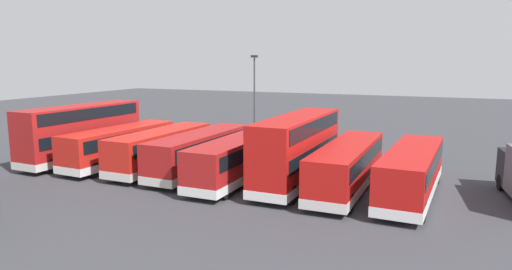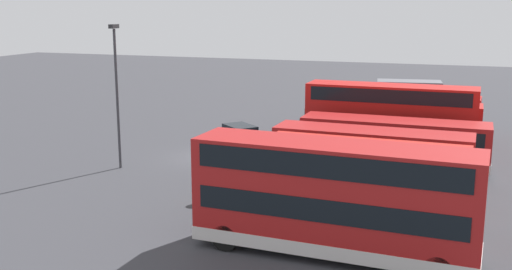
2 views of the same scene
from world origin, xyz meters
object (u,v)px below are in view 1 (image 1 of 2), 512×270
object	(u,v)px
bus_double_decker_third	(298,148)
bus_single_deck_fifth	(200,151)
bus_double_decker_far_end	(82,131)
bus_single_deck_fourth	(239,157)
bus_single_deck_seventh	(120,145)
waste_bin_yellow	(178,144)
car_hatchback_silver	(320,146)
lamp_post_tall	(254,91)
bus_single_deck_sixth	(161,148)
bus_single_deck_second	(347,165)
bus_single_deck_near_end	(412,171)

from	to	relation	value
bus_double_decker_third	bus_single_deck_fifth	xyz separation A→B (m)	(7.42, -0.06, -0.83)
bus_double_decker_far_end	bus_single_deck_fourth	bearing A→B (deg)	177.73
bus_single_deck_seventh	waste_bin_yellow	size ratio (longest dim) A/B	11.10
bus_single_deck_fifth	bus_double_decker_far_end	xyz separation A→B (m)	(10.89, 0.23, 0.83)
bus_double_decker_far_end	waste_bin_yellow	distance (m)	8.82
car_hatchback_silver	lamp_post_tall	distance (m)	10.40
bus_single_deck_seventh	bus_double_decker_far_end	size ratio (longest dim) A/B	0.94
bus_single_deck_fifth	bus_single_deck_sixth	world-z (taller)	same
bus_double_decker_third	bus_single_deck_fourth	world-z (taller)	bus_double_decker_third
bus_single_deck_second	waste_bin_yellow	size ratio (longest dim) A/B	12.17
bus_double_decker_third	lamp_post_tall	size ratio (longest dim) A/B	1.30
bus_single_deck_second	bus_double_decker_third	size ratio (longest dim) A/B	1.03
bus_single_deck_near_end	bus_single_deck_fourth	bearing A→B (deg)	2.83
bus_single_deck_sixth	lamp_post_tall	xyz separation A→B (m)	(-1.09, -15.04, 3.39)
bus_single_deck_fourth	waste_bin_yellow	bearing A→B (deg)	-38.44
bus_single_deck_sixth	waste_bin_yellow	distance (m)	8.20
bus_single_deck_fourth	lamp_post_tall	size ratio (longest dim) A/B	1.30
bus_single_deck_sixth	bus_single_deck_near_end	bearing A→B (deg)	179.86
bus_single_deck_second	bus_single_deck_seventh	size ratio (longest dim) A/B	1.10
bus_single_deck_fourth	car_hatchback_silver	bearing A→B (deg)	-103.19
car_hatchback_silver	bus_single_deck_second	bearing A→B (deg)	113.96
bus_double_decker_third	bus_single_deck_fifth	size ratio (longest dim) A/B	1.02
bus_single_deck_second	bus_single_deck_fourth	bearing A→B (deg)	4.82
lamp_post_tall	bus_double_decker_far_end	bearing A→B (deg)	59.99
bus_single_deck_second	bus_double_decker_third	bearing A→B (deg)	-2.21
bus_single_deck_fifth	car_hatchback_silver	bearing A→B (deg)	-120.74
bus_single_deck_seventh	car_hatchback_silver	world-z (taller)	bus_single_deck_seventh
bus_single_deck_sixth	bus_single_deck_second	bearing A→B (deg)	-179.93
bus_single_deck_near_end	bus_double_decker_far_end	size ratio (longest dim) A/B	1.01
bus_double_decker_far_end	bus_single_deck_sixth	bearing A→B (deg)	-179.82
bus_single_deck_seventh	bus_double_decker_far_end	xyz separation A→B (m)	(3.84, -0.07, 0.83)
car_hatchback_silver	lamp_post_tall	size ratio (longest dim) A/B	0.49
bus_single_deck_near_end	bus_double_decker_third	size ratio (longest dim) A/B	1.01
car_hatchback_silver	bus_single_deck_seventh	bearing A→B (deg)	38.79
bus_single_deck_sixth	lamp_post_tall	distance (m)	15.45
waste_bin_yellow	bus_single_deck_fourth	bearing A→B (deg)	141.56
bus_single_deck_fifth	bus_double_decker_far_end	world-z (taller)	bus_double_decker_far_end
bus_single_deck_near_end	bus_single_deck_seventh	distance (m)	21.67
bus_single_deck_fourth	car_hatchback_silver	world-z (taller)	bus_single_deck_fourth
bus_double_decker_third	bus_single_deck_fifth	world-z (taller)	bus_double_decker_third
car_hatchback_silver	waste_bin_yellow	xyz separation A→B (m)	(12.69, 3.06, -0.22)
lamp_post_tall	waste_bin_yellow	xyz separation A→B (m)	(4.40, 7.62, -4.53)
bus_single_deck_near_end	lamp_post_tall	bearing A→B (deg)	-41.90
bus_double_decker_third	bus_single_deck_fourth	bearing A→B (deg)	10.71
car_hatchback_silver	lamp_post_tall	bearing A→B (deg)	-28.79
bus_single_deck_fifth	bus_double_decker_third	bearing A→B (deg)	179.51
bus_single_deck_seventh	car_hatchback_silver	distance (m)	16.90
car_hatchback_silver	bus_single_deck_fifth	bearing A→B (deg)	59.26
bus_single_deck_seventh	bus_single_deck_sixth	bearing A→B (deg)	-178.54
bus_double_decker_far_end	lamp_post_tall	bearing A→B (deg)	-120.01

